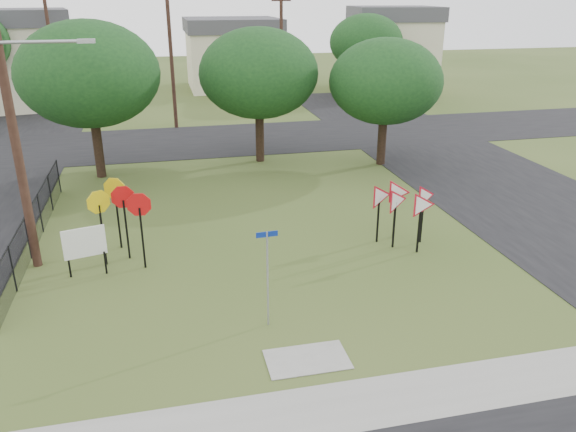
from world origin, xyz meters
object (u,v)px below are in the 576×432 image
object	(u,v)px
stop_sign_cluster	(120,206)
info_board	(85,244)
street_name_sign	(268,272)
yield_sign_cluster	(403,201)

from	to	relation	value
stop_sign_cluster	info_board	world-z (taller)	stop_sign_cluster
street_name_sign	yield_sign_cluster	xyz separation A→B (m)	(5.55, 4.08, 0.06)
info_board	stop_sign_cluster	bearing A→B (deg)	40.63
street_name_sign	yield_sign_cluster	distance (m)	6.89
yield_sign_cluster	info_board	size ratio (longest dim) A/B	1.50
stop_sign_cluster	street_name_sign	bearing A→B (deg)	-52.08
street_name_sign	info_board	world-z (taller)	street_name_sign
stop_sign_cluster	yield_sign_cluster	distance (m)	9.49
stop_sign_cluster	yield_sign_cluster	size ratio (longest dim) A/B	1.06
yield_sign_cluster	info_board	world-z (taller)	yield_sign_cluster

